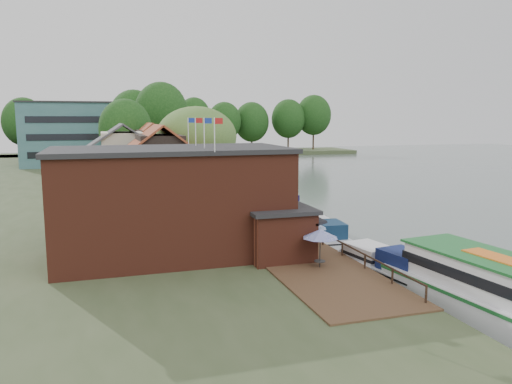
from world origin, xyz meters
TOP-DOWN VIEW (x-y plane):
  - ground at (0.00, 0.00)m, footprint 260.00×260.00m
  - land_bank at (-30.00, 35.00)m, footprint 50.00×140.00m
  - quay_deck at (-8.00, 10.00)m, footprint 6.00×50.00m
  - quay_rail at (-5.30, 10.50)m, footprint 0.20×49.00m
  - pub at (-14.00, -1.00)m, footprint 20.00×11.00m
  - hotel_block at (-22.00, 70.00)m, footprint 25.40×12.40m
  - cottage_a at (-15.00, 14.00)m, footprint 8.60×7.60m
  - cottage_b at (-18.00, 24.00)m, footprint 9.60×8.60m
  - cottage_c at (-14.00, 33.00)m, footprint 7.60×7.60m
  - willow at (-10.50, 19.00)m, footprint 8.60×8.60m
  - umbrella_0 at (-7.80, -6.92)m, footprint 2.22×2.22m
  - umbrella_1 at (-7.29, -4.26)m, footprint 2.19×2.19m
  - umbrella_2 at (-7.12, -1.46)m, footprint 2.39×2.39m
  - umbrella_3 at (-6.56, 2.21)m, footprint 2.16×2.16m
  - umbrella_4 at (-7.84, 4.28)m, footprint 2.34×2.34m
  - umbrella_5 at (-6.91, 8.67)m, footprint 1.95×1.95m
  - cruiser_0 at (-3.53, -7.27)m, footprint 4.47×9.75m
  - cruiser_1 at (-3.26, 2.31)m, footprint 3.74×9.14m
  - cruiser_2 at (-3.04, 15.04)m, footprint 4.42×10.58m
  - cruiser_3 at (-2.64, 25.92)m, footprint 5.66×10.81m
  - swan at (-3.13, -9.49)m, footprint 0.44×0.44m
  - bank_tree_0 at (-16.74, 41.03)m, footprint 7.60×7.60m
  - bank_tree_1 at (-10.34, 51.38)m, footprint 8.90×8.90m
  - bank_tree_2 at (-14.44, 56.92)m, footprint 8.69×8.69m
  - bank_tree_3 at (-12.13, 76.96)m, footprint 6.40×6.40m
  - bank_tree_4 at (-14.00, 85.63)m, footprint 8.49×8.49m
  - bank_tree_5 at (-18.79, 93.88)m, footprint 6.98×6.98m

SIDE VIEW (x-z plane):
  - ground at x=0.00m, z-range 0.00..0.00m
  - swan at x=-3.13m, z-range 0.00..0.44m
  - land_bank at x=-30.00m, z-range 0.00..1.00m
  - quay_deck at x=-8.00m, z-range 1.00..1.10m
  - cruiser_1 at x=-3.26m, z-range 0.00..2.12m
  - cruiser_0 at x=-3.53m, z-range 0.00..2.26m
  - cruiser_2 at x=-3.04m, z-range 0.00..2.51m
  - cruiser_3 at x=-2.64m, z-range 0.00..2.52m
  - quay_rail at x=-5.30m, z-range 1.00..2.00m
  - umbrella_0 at x=-7.80m, z-range 1.10..3.48m
  - umbrella_1 at x=-7.29m, z-range 1.10..3.48m
  - umbrella_2 at x=-7.12m, z-range 1.10..3.48m
  - umbrella_3 at x=-6.56m, z-range 1.10..3.48m
  - umbrella_4 at x=-7.84m, z-range 1.10..3.48m
  - umbrella_5 at x=-6.91m, z-range 1.10..3.48m
  - pub at x=-14.00m, z-range 1.00..8.30m
  - cottage_a at x=-15.00m, z-range 1.00..9.50m
  - cottage_b at x=-18.00m, z-range 1.00..9.50m
  - cottage_c at x=-14.00m, z-range 1.00..9.50m
  - willow at x=-10.50m, z-range 1.00..11.43m
  - bank_tree_3 at x=-12.13m, z-range 1.00..11.82m
  - bank_tree_0 at x=-16.74m, z-range 1.00..12.95m
  - hotel_block at x=-22.00m, z-range 1.00..13.30m
  - bank_tree_4 at x=-14.00m, z-range 1.00..14.03m
  - bank_tree_5 at x=-18.79m, z-range 1.00..14.05m
  - bank_tree_2 at x=-14.44m, z-range 1.00..15.13m
  - bank_tree_1 at x=-10.34m, z-range 1.00..16.16m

